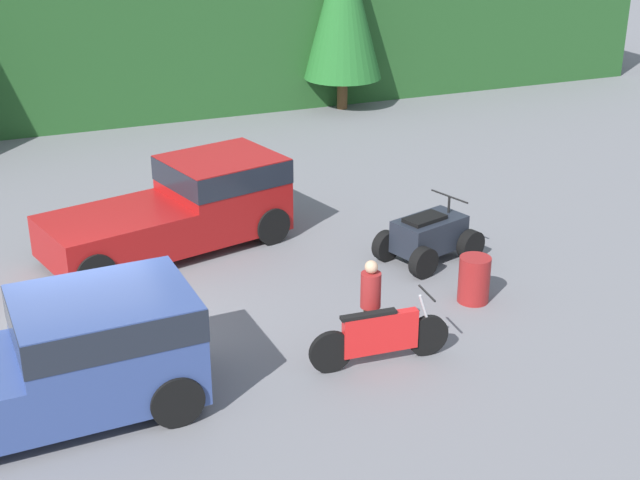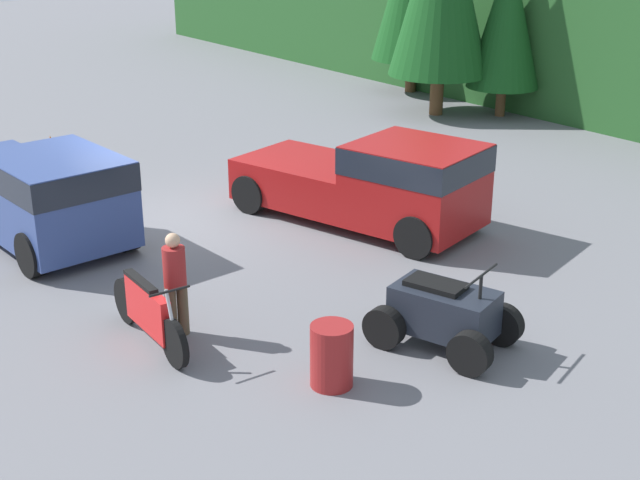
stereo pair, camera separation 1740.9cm
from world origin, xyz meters
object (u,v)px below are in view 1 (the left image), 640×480
pickup_truck_red (188,204)px  steel_barrel (474,279)px  rider_person (370,302)px  dirt_bike (380,337)px  quad_atv (429,237)px  pickup_truck_second (40,362)px

pickup_truck_red → steel_barrel: bearing=-61.5°
pickup_truck_red → rider_person: bearing=-87.3°
dirt_bike → rider_person: rider_person is taller
rider_person → quad_atv: bearing=53.6°
rider_person → dirt_bike: bearing=-86.9°
pickup_truck_red → steel_barrel: 6.18m
quad_atv → pickup_truck_second: bearing=-176.8°
dirt_bike → steel_barrel: size_ratio=2.72×
pickup_truck_red → quad_atv: bearing=-44.8°
pickup_truck_red → quad_atv: (4.32, -2.55, -0.44)m
pickup_truck_red → pickup_truck_second: bearing=-137.4°
pickup_truck_second → dirt_bike: (5.17, -0.43, -0.46)m
pickup_truck_second → pickup_truck_red: bearing=54.3°
dirt_bike → quad_atv: bearing=54.5°
pickup_truck_red → dirt_bike: pickup_truck_red is taller
dirt_bike → rider_person: bearing=90.3°
dirt_bike → rider_person: (0.03, 0.45, 0.40)m
dirt_bike → rider_person: 0.60m
pickup_truck_red → steel_barrel: pickup_truck_red is taller
dirt_bike → steel_barrel: bearing=31.4°
pickup_truck_red → rider_person: pickup_truck_red is taller
pickup_truck_second → dirt_bike: bearing=-7.3°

